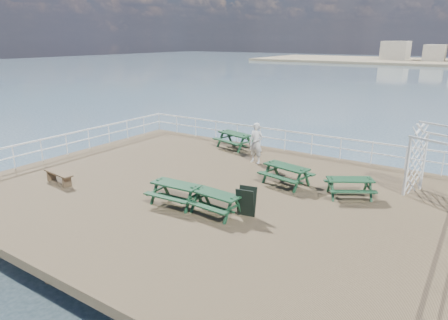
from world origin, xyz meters
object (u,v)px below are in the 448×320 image
Objects in this scene: picnic_table_d at (176,189)px; flat_bench_near at (59,175)px; person at (256,143)px; picnic_table_b at (286,171)px; trellis_arbor at (443,168)px; picnic_table_a at (235,137)px; picnic_table_e at (216,199)px; picnic_table_c at (350,184)px.

flat_bench_near is at bearing -172.66° from picnic_table_d.
picnic_table_b is at bearing -36.36° from person.
picnic_table_b is 5.60m from trellis_arbor.
picnic_table_d is 5.89m from person.
picnic_table_a is at bearing 76.08° from flat_bench_near.
flat_bench_near is at bearing -131.73° from trellis_arbor.
picnic_table_a is 1.36× the size of flat_bench_near.
picnic_table_b is (4.67, -3.57, -0.03)m from picnic_table_a.
picnic_table_b is 1.09× the size of person.
picnic_table_d is at bearing -58.37° from picnic_table_a.
picnic_table_a is 8.40m from picnic_table_e.
flat_bench_near is (-7.76, -4.98, -0.22)m from picnic_table_b.
picnic_table_e is (-3.28, -3.96, 0.02)m from picnic_table_c.
picnic_table_d is 1.04× the size of picnic_table_e.
picnic_table_c is 6.39m from picnic_table_d.
picnic_table_d reaches higher than picnic_table_c.
person reaches higher than picnic_table_e.
picnic_table_c is at bearing 35.98° from picnic_table_d.
flat_bench_near is at bearing 174.53° from picnic_table_c.
picnic_table_a is 1.09× the size of picnic_table_b.
picnic_table_a reaches higher than picnic_table_e.
picnic_table_c is 1.27× the size of flat_bench_near.
picnic_table_e is at bearing -116.74° from trellis_arbor.
person is (-2.47, 1.92, 0.39)m from picnic_table_b.
picnic_table_c is (7.20, -3.47, -0.09)m from picnic_table_a.
picnic_table_b is at bearing 150.53° from picnic_table_c.
picnic_table_c is at bearing -131.41° from trellis_arbor.
picnic_table_c is at bearing 54.37° from picnic_table_e.
picnic_table_a is at bearing 144.58° from person.
person reaches higher than picnic_table_b.
trellis_arbor is (6.10, 5.38, 0.70)m from picnic_table_e.
picnic_table_d is at bearing -110.19° from picnic_table_b.
picnic_table_e is 0.94× the size of person.
picnic_table_d is (-2.41, -3.96, -0.01)m from picnic_table_b.
picnic_table_e reaches higher than picnic_table_c.
flat_bench_near is at bearing -136.18° from picnic_table_b.
trellis_arbor reaches higher than picnic_table_d.
person is at bearing 153.25° from picnic_table_b.
picnic_table_c is at bearing 32.24° from flat_bench_near.
person reaches higher than picnic_table_c.
picnic_table_c is at bearing -18.48° from person.
picnic_table_d is at bearing -87.93° from person.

